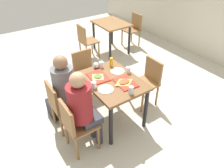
# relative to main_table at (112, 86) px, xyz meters

# --- Properties ---
(ground_plane) EXTENTS (10.00, 10.00, 0.02)m
(ground_plane) POSITION_rel_main_table_xyz_m (0.00, 0.00, -0.67)
(ground_plane) COLOR beige
(main_table) EXTENTS (1.02, 0.76, 0.78)m
(main_table) POSITION_rel_main_table_xyz_m (0.00, 0.00, 0.00)
(main_table) COLOR brown
(main_table) RESTS_ON ground_plane
(chair_near_left) EXTENTS (0.40, 0.40, 0.85)m
(chair_near_left) POSITION_rel_main_table_xyz_m (-0.25, -0.77, -0.16)
(chair_near_left) COLOR olive
(chair_near_left) RESTS_ON ground_plane
(chair_near_right) EXTENTS (0.40, 0.40, 0.85)m
(chair_near_right) POSITION_rel_main_table_xyz_m (0.25, -0.77, -0.16)
(chair_near_right) COLOR olive
(chair_near_right) RESTS_ON ground_plane
(chair_far_side) EXTENTS (0.40, 0.40, 0.85)m
(chair_far_side) POSITION_rel_main_table_xyz_m (0.00, 0.77, -0.16)
(chair_far_side) COLOR olive
(chair_far_side) RESTS_ON ground_plane
(chair_left_end) EXTENTS (0.40, 0.40, 0.85)m
(chair_left_end) POSITION_rel_main_table_xyz_m (-0.89, 0.00, -0.16)
(chair_left_end) COLOR olive
(chair_left_end) RESTS_ON ground_plane
(person_in_red) EXTENTS (0.32, 0.42, 1.26)m
(person_in_red) POSITION_rel_main_table_xyz_m (-0.25, -0.63, 0.09)
(person_in_red) COLOR #383842
(person_in_red) RESTS_ON ground_plane
(person_in_brown_jacket) EXTENTS (0.32, 0.42, 1.26)m
(person_in_brown_jacket) POSITION_rel_main_table_xyz_m (0.25, -0.63, 0.09)
(person_in_brown_jacket) COLOR #383842
(person_in_brown_jacket) RESTS_ON ground_plane
(tray_red_near) EXTENTS (0.38, 0.29, 0.02)m
(tray_red_near) POSITION_rel_main_table_xyz_m (-0.18, -0.13, 0.13)
(tray_red_near) COLOR red
(tray_red_near) RESTS_ON main_table
(tray_red_far) EXTENTS (0.38, 0.29, 0.02)m
(tray_red_far) POSITION_rel_main_table_xyz_m (0.18, 0.11, 0.13)
(tray_red_far) COLOR red
(tray_red_far) RESTS_ON main_table
(paper_plate_center) EXTENTS (0.22, 0.22, 0.01)m
(paper_plate_center) POSITION_rel_main_table_xyz_m (-0.15, 0.21, 0.12)
(paper_plate_center) COLOR white
(paper_plate_center) RESTS_ON main_table
(paper_plate_near_edge) EXTENTS (0.22, 0.22, 0.01)m
(paper_plate_near_edge) POSITION_rel_main_table_xyz_m (0.15, -0.21, 0.12)
(paper_plate_near_edge) COLOR white
(paper_plate_near_edge) RESTS_ON main_table
(pizza_slice_a) EXTENTS (0.21, 0.21, 0.02)m
(pizza_slice_a) POSITION_rel_main_table_xyz_m (-0.17, -0.15, 0.14)
(pizza_slice_a) COLOR #DBAD60
(pizza_slice_a) RESTS_ON tray_red_near
(pizza_slice_b) EXTENTS (0.16, 0.24, 0.02)m
(pizza_slice_b) POSITION_rel_main_table_xyz_m (0.17, 0.10, 0.14)
(pizza_slice_b) COLOR #C68C47
(pizza_slice_b) RESTS_ON tray_red_far
(plastic_cup_a) EXTENTS (0.07, 0.07, 0.10)m
(plastic_cup_a) POSITION_rel_main_table_xyz_m (-0.03, 0.33, 0.17)
(plastic_cup_a) COLOR white
(plastic_cup_a) RESTS_ON main_table
(plastic_cup_b) EXTENTS (0.07, 0.07, 0.10)m
(plastic_cup_b) POSITION_rel_main_table_xyz_m (0.03, -0.33, 0.17)
(plastic_cup_b) COLOR white
(plastic_cup_b) RESTS_ON main_table
(plastic_cup_c) EXTENTS (0.07, 0.07, 0.10)m
(plastic_cup_c) POSITION_rel_main_table_xyz_m (-0.41, 0.06, 0.17)
(plastic_cup_c) COLOR white
(plastic_cup_c) RESTS_ON main_table
(soda_can) EXTENTS (0.07, 0.07, 0.12)m
(soda_can) POSITION_rel_main_table_xyz_m (0.43, 0.02, 0.18)
(soda_can) COLOR #B7BCC6
(soda_can) RESTS_ON main_table
(condiment_bottle) EXTENTS (0.06, 0.06, 0.16)m
(condiment_bottle) POSITION_rel_main_table_xyz_m (-0.33, 0.21, 0.20)
(condiment_bottle) COLOR orange
(condiment_bottle) RESTS_ON main_table
(foil_bundle) EXTENTS (0.10, 0.10, 0.10)m
(foil_bundle) POSITION_rel_main_table_xyz_m (-0.43, -0.02, 0.17)
(foil_bundle) COLOR silver
(foil_bundle) RESTS_ON main_table
(handbag) EXTENTS (0.32, 0.16, 0.28)m
(handbag) POSITION_rel_main_table_xyz_m (-0.60, -0.78, -0.52)
(handbag) COLOR black
(handbag) RESTS_ON ground_plane
(background_table) EXTENTS (0.90, 0.70, 0.78)m
(background_table) POSITION_rel_main_table_xyz_m (-2.12, 1.41, -0.02)
(background_table) COLOR olive
(background_table) RESTS_ON ground_plane
(background_chair_near) EXTENTS (0.40, 0.40, 0.85)m
(background_chair_near) POSITION_rel_main_table_xyz_m (-2.12, 0.67, -0.16)
(background_chair_near) COLOR olive
(background_chair_near) RESTS_ON ground_plane
(background_chair_far) EXTENTS (0.40, 0.40, 0.85)m
(background_chair_far) POSITION_rel_main_table_xyz_m (-2.12, 2.14, -0.16)
(background_chair_far) COLOR olive
(background_chair_far) RESTS_ON ground_plane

